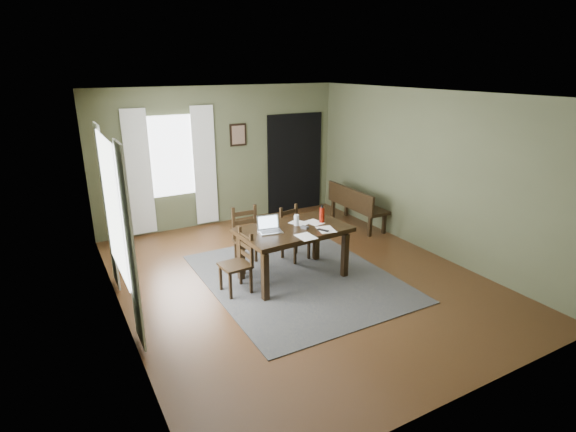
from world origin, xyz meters
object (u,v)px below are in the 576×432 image
chair_back_left (248,239)px  bench (355,203)px  chair_back_right (294,234)px  chair_end (238,263)px  laptop (269,227)px  water_bottle (322,215)px  dining_table (293,234)px

chair_back_left → bench: (2.63, 0.73, -0.00)m
chair_back_left → chair_back_right: 0.80m
chair_end → bench: (3.09, 1.40, 0.03)m
laptop → water_bottle: bearing=6.3°
water_bottle → chair_back_right: bearing=101.5°
chair_back_left → laptop: 0.74m
dining_table → chair_back_left: size_ratio=1.69×
laptop → water_bottle: (0.86, -0.05, 0.07)m
water_bottle → chair_back_left: bearing=143.8°
laptop → water_bottle: water_bottle is taller
chair_end → chair_back_right: 1.40m
dining_table → chair_end: size_ratio=1.83×
dining_table → water_bottle: water_bottle is taller
dining_table → chair_back_right: chair_back_right is taller
chair_back_right → water_bottle: (0.13, -0.63, 0.50)m
chair_end → water_bottle: water_bottle is taller
chair_back_right → water_bottle: 0.81m
chair_end → chair_back_right: (1.25, 0.63, -0.01)m
chair_back_left → bench: bearing=17.9°
bench → water_bottle: 2.26m
chair_back_left → water_bottle: bearing=-33.8°
chair_end → chair_back_right: chair_end is taller
dining_table → chair_end: (-0.88, 0.01, -0.27)m
chair_end → chair_back_left: size_ratio=0.92×
chair_end → laptop: (0.52, 0.04, 0.42)m
bench → chair_back_right: bearing=112.9°
dining_table → water_bottle: (0.50, 0.00, 0.22)m
chair_end → laptop: size_ratio=2.46×
chair_end → bench: bearing=110.5°
chair_back_left → laptop: laptop is taller
laptop → chair_back_left: bearing=105.0°
dining_table → laptop: size_ratio=4.51×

